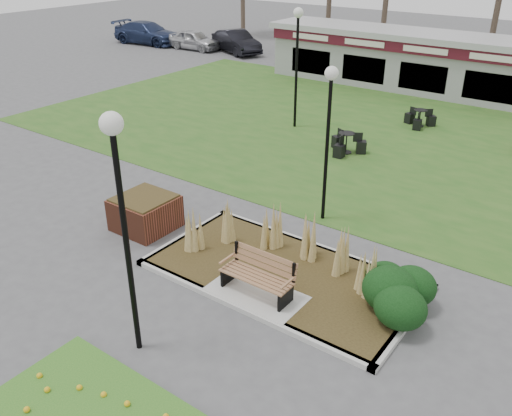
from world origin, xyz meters
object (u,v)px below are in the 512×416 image
Objects in this scene: bistro_set_a at (346,146)px; car_blue at (148,33)px; brick_planter at (145,212)px; lamp_post_near_right at (119,186)px; food_pavilion at (500,71)px; lamp_post_near_left at (329,112)px; bistro_set_b at (419,121)px; lamp_post_mid_left at (297,42)px; car_black at (236,42)px; car_silver at (194,40)px; park_bench at (259,274)px.

bistro_set_a is 0.27× the size of car_blue.
lamp_post_near_right is (3.48, -3.53, 3.03)m from brick_planter.
lamp_post_near_left reaches higher than food_pavilion.
lamp_post_mid_left is at bearing -143.52° from bistro_set_b.
lamp_post_mid_left is 16.53m from car_black.
lamp_post_mid_left reaches higher than car_silver.
lamp_post_near_right reaches higher than car_black.
lamp_post_near_right is at bearing -70.04° from lamp_post_mid_left.
park_bench is 1.17× the size of bistro_set_a.
brick_planter is at bearing -142.40° from car_silver.
park_bench is at bearing -80.43° from lamp_post_near_left.
bistro_set_b is at bearing -112.01° from car_silver.
brick_planter reaches higher than bistro_set_b.
lamp_post_near_right is (-0.23, -6.89, 0.33)m from lamp_post_near_left.
park_bench is at bearing -136.67° from car_silver.
park_bench is at bearing -83.57° from bistro_set_b.
bistro_set_a is 1.10× the size of bistro_set_b.
food_pavilion is 10.94m from lamp_post_mid_left.
car_silver is 0.86× the size of car_black.
food_pavilion is at bearing 57.30° from lamp_post_mid_left.
car_silver is 3.23m from car_black.
bistro_set_b is (2.84, 13.06, -0.22)m from brick_planter.
lamp_post_near_right reaches higher than bistro_set_a.
bistro_set_a is (1.79, 8.43, -0.20)m from brick_planter.
lamp_post_near_right is 3.32× the size of bistro_set_a.
bistro_set_b is at bearing -92.58° from car_black.
brick_planter is 0.28× the size of car_blue.
car_black is (-16.09, 8.06, 0.50)m from bistro_set_b.
lamp_post_near_right is at bearing -108.36° from park_bench.
car_black is at bearing -86.50° from car_blue.
lamp_post_near_right is 0.89× the size of car_blue.
park_bench is 0.43× the size of car_silver.
lamp_post_near_right reaches higher than car_blue.
lamp_post_near_left is at bearing -129.34° from car_blue.
bistro_set_a is at bearing 98.02° from lamp_post_near_right.
lamp_post_mid_left reaches higher than car_black.
bistro_set_b is (-1.56, 13.81, -0.33)m from park_bench.
lamp_post_near_left reaches higher than brick_planter.
bistro_set_a is (-1.69, 11.96, -3.23)m from lamp_post_near_right.
car_silver is (-20.79, 21.11, 0.08)m from park_bench.
lamp_post_near_right is at bearing -81.98° from bistro_set_a.
car_blue is (-7.45, -1.12, 0.03)m from car_black.
park_bench is at bearing -74.13° from bistro_set_a.
park_bench is 4.47m from brick_planter.
lamp_post_mid_left is (-4.88, 13.45, -0.01)m from lamp_post_near_right.
lamp_post_near_left is 0.80× the size of car_blue.
lamp_post_mid_left is at bearing -126.11° from car_silver.
car_blue is (-24.18, 23.53, -2.72)m from lamp_post_near_right.
bistro_set_a is at bearing -124.51° from car_silver.
bistro_set_b is at bearing 95.09° from lamp_post_near_left.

